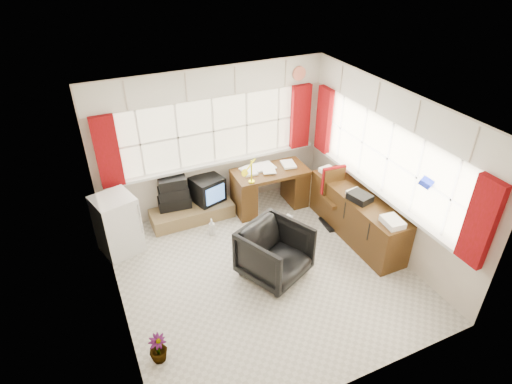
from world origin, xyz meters
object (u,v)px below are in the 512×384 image
desk (270,187)px  tv_bench (192,213)px  task_chair (335,194)px  mini_fridge (117,224)px  crt_tv (208,189)px  desk_lamp (251,166)px  radiator (282,236)px  office_chair (275,253)px  credenza (357,215)px

desk → tv_bench: desk is taller
desk → tv_bench: (-1.38, 0.21, -0.29)m
task_chair → mini_fridge: bearing=168.0°
task_chair → mini_fridge: size_ratio=1.05×
desk → mini_fridge: (-2.63, -0.10, 0.06)m
tv_bench → crt_tv: 0.49m
desk_lamp → task_chair: size_ratio=0.44×
tv_bench → radiator: bearing=-51.3°
office_chair → radiator: (0.38, 0.49, -0.18)m
office_chair → tv_bench: size_ratio=0.62×
desk_lamp → tv_bench: size_ratio=0.31×
radiator → mini_fridge: size_ratio=0.56×
mini_fridge → task_chair: bearing=-12.0°
desk → radiator: bearing=-106.6°
radiator → desk_lamp: bearing=97.8°
crt_tv → mini_fridge: bearing=-166.0°
task_chair → radiator: (-1.12, -0.28, -0.31)m
crt_tv → desk: bearing=-15.9°
mini_fridge → desk: bearing=2.1°
crt_tv → tv_bench: bearing=-164.3°
desk_lamp → radiator: (0.12, -0.89, -0.83)m
crt_tv → radiator: bearing=-62.8°
office_chair → credenza: bearing=-15.1°
mini_fridge → tv_bench: bearing=13.5°
radiator → crt_tv: bearing=117.2°
credenza → radiator: bearing=170.4°
office_chair → desk: bearing=41.0°
office_chair → crt_tv: bearing=75.1°
radiator → tv_bench: 1.68m
office_chair → tv_bench: bearing=85.4°
desk_lamp → task_chair: 1.48m
desk → office_chair: 1.75m
office_chair → tv_bench: 1.94m
task_chair → tv_bench: (-2.17, 1.03, -0.40)m
task_chair → credenza: bearing=-77.9°
desk_lamp → mini_fridge: 2.26m
task_chair → tv_bench: size_ratio=0.71×
desk → crt_tv: bearing=164.1°
credenza → tv_bench: size_ratio=1.43×
office_chair → credenza: size_ratio=0.43×
credenza → tv_bench: bearing=146.3°
task_chair → crt_tv: bearing=148.6°
desk_lamp → crt_tv: desk_lamp is taller
desk → tv_bench: bearing=171.6°
office_chair → credenza: (1.61, 0.28, -0.01)m
task_chair → desk_lamp: bearing=154.0°
office_chair → radiator: office_chair is taller
task_chair → desk: bearing=133.8°
desk → mini_fridge: 2.63m
desk_lamp → office_chair: (-0.26, -1.38, -0.65)m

